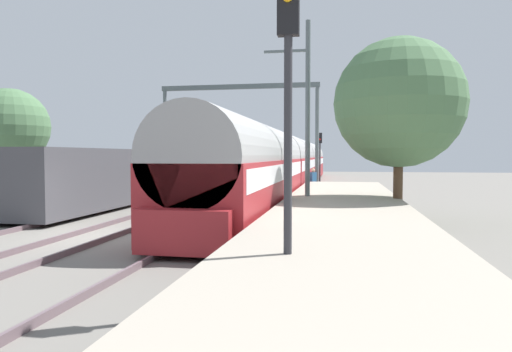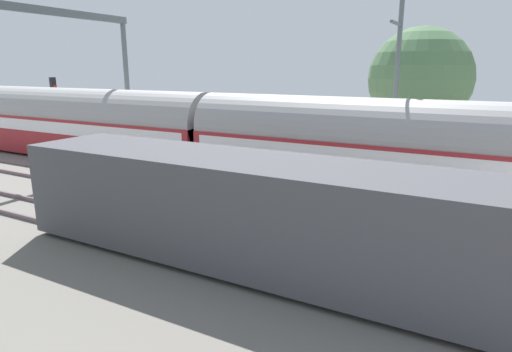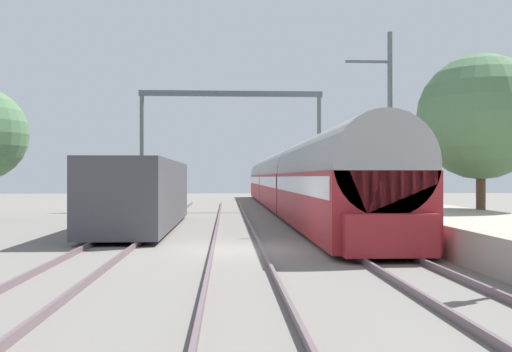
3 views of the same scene
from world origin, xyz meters
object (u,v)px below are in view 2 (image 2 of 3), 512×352
(freight_car, at_px, (238,209))
(catenary_gantry, at_px, (32,56))
(railway_signal_far, at_px, (55,102))
(passenger_train, at_px, (90,125))
(person_crossing, at_px, (191,144))

(freight_car, relative_size, catenary_gantry, 1.08)
(freight_car, relative_size, railway_signal_far, 2.89)
(passenger_train, distance_m, railway_signal_far, 5.77)
(person_crossing, bearing_deg, freight_car, 172.04)
(freight_car, bearing_deg, railway_signal_far, 64.07)
(passenger_train, relative_size, catenary_gantry, 4.08)
(passenger_train, height_order, freight_car, passenger_train)
(catenary_gantry, bearing_deg, freight_car, -106.10)
(railway_signal_far, distance_m, catenary_gantry, 9.03)
(person_crossing, distance_m, railway_signal_far, 11.07)
(passenger_train, bearing_deg, catenary_gantry, -164.43)
(person_crossing, relative_size, catenary_gantry, 0.14)
(passenger_train, height_order, railway_signal_far, railway_signal_far)
(person_crossing, height_order, railway_signal_far, railway_signal_far)
(passenger_train, height_order, person_crossing, passenger_train)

